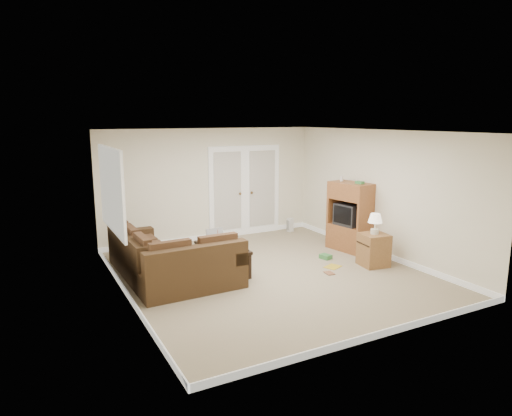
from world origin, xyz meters
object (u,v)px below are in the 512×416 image
side_cabinet (374,247)px  coffee_table (222,258)px  sectional_sofa (164,263)px  tv_armoire (350,216)px

side_cabinet → coffee_table: bearing=167.5°
sectional_sofa → coffee_table: 1.05m
sectional_sofa → tv_armoire: tv_armoire is taller
sectional_sofa → coffee_table: size_ratio=2.16×
sectional_sofa → coffee_table: (1.05, -0.06, -0.05)m
coffee_table → side_cabinet: bearing=-23.0°
sectional_sofa → side_cabinet: bearing=-17.5°
side_cabinet → sectional_sofa: bearing=172.3°
sectional_sofa → tv_armoire: size_ratio=1.69×
tv_armoire → side_cabinet: 1.13m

